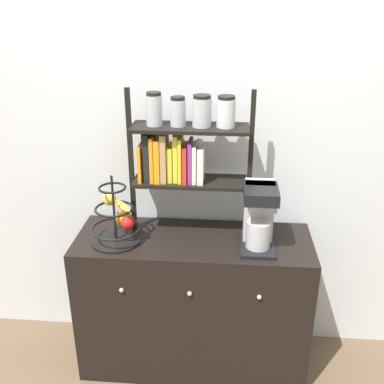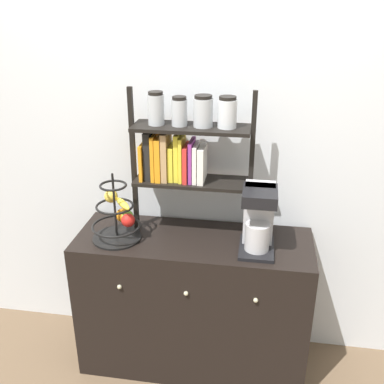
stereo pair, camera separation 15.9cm
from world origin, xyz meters
name	(u,v)px [view 2 (the right image)]	position (x,y,z in m)	size (l,w,h in m)	color
wall_back	(201,138)	(0.00, 0.50, 1.30)	(7.00, 0.05, 2.60)	silver
sideboard	(193,302)	(0.00, 0.23, 0.41)	(1.26, 0.48, 0.82)	black
coffee_maker	(258,217)	(0.33, 0.20, 0.99)	(0.18, 0.25, 0.34)	black
fruit_stand	(119,217)	(-0.39, 0.18, 0.94)	(0.26, 0.26, 0.37)	black
shelf_hutch	(183,147)	(-0.07, 0.31, 1.30)	(0.64, 0.20, 0.78)	black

